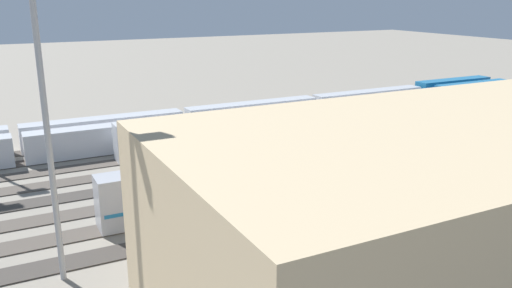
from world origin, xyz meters
TOP-DOWN VIEW (x-y plane):
  - ground_plane at (0.00, 0.00)m, footprint 400.00×400.00m
  - track_bed_0 at (0.00, -17.50)m, footprint 140.00×2.80m
  - track_bed_1 at (0.00, -12.50)m, footprint 140.00×2.80m
  - track_bed_2 at (0.00, -7.50)m, footprint 140.00×2.80m
  - track_bed_3 at (0.00, -2.50)m, footprint 140.00×2.80m
  - track_bed_4 at (0.00, 2.50)m, footprint 140.00×2.80m
  - track_bed_5 at (0.00, 7.50)m, footprint 140.00×2.80m
  - track_bed_6 at (0.00, 12.50)m, footprint 140.00×2.80m
  - track_bed_7 at (0.00, 17.50)m, footprint 140.00×2.80m
  - train_on_track_0 at (4.42, -17.50)m, footprint 139.00×3.06m
  - train_on_track_3 at (-53.09, -2.50)m, footprint 10.00×3.00m
  - train_on_track_4 at (-37.96, 2.50)m, footprint 47.20×3.06m
  - train_on_track_1 at (3.47, -12.50)m, footprint 139.00×3.00m
  - train_on_track_6 at (-2.33, 12.50)m, footprint 47.20×3.06m
  - train_on_track_2 at (-20.58, -7.50)m, footprint 71.40×3.06m
  - light_mast_1 at (25.37, 19.80)m, footprint 2.80×0.70m
  - maintenance_shed at (2.61, 35.81)m, footprint 38.05×21.00m

SIDE VIEW (x-z plane):
  - ground_plane at x=0.00m, z-range 0.00..0.00m
  - track_bed_0 at x=0.00m, z-range 0.00..0.12m
  - track_bed_1 at x=0.00m, z-range 0.00..0.12m
  - track_bed_2 at x=0.00m, z-range 0.00..0.12m
  - track_bed_3 at x=0.00m, z-range 0.00..0.12m
  - track_bed_4 at x=0.00m, z-range 0.00..0.12m
  - track_bed_5 at x=0.00m, z-range 0.00..0.12m
  - track_bed_6 at x=0.00m, z-range 0.00..0.12m
  - track_bed_7 at x=0.00m, z-range 0.00..0.12m
  - train_on_track_0 at x=4.42m, z-range -0.15..4.25m
  - train_on_track_1 at x=3.47m, z-range -0.13..4.27m
  - train_on_track_3 at x=-53.09m, z-range -0.34..4.66m
  - train_on_track_6 at x=-2.33m, z-range 0.08..5.08m
  - train_on_track_2 at x=-20.58m, z-range 0.10..5.10m
  - train_on_track_4 at x=-37.96m, z-range 0.10..5.10m
  - maintenance_shed at x=2.61m, z-range 0.00..13.27m
  - light_mast_1 at x=25.37m, z-range 3.69..29.94m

